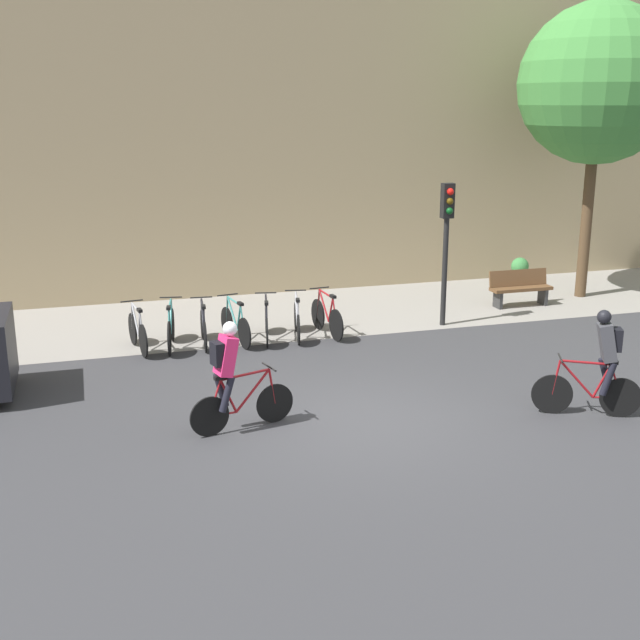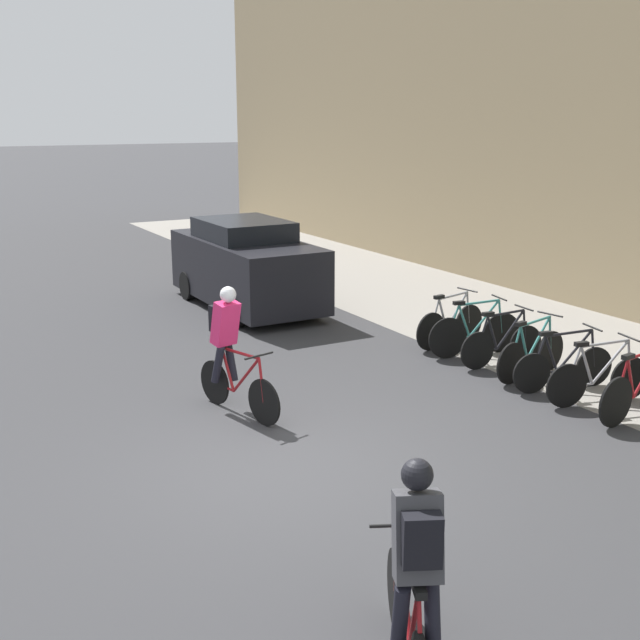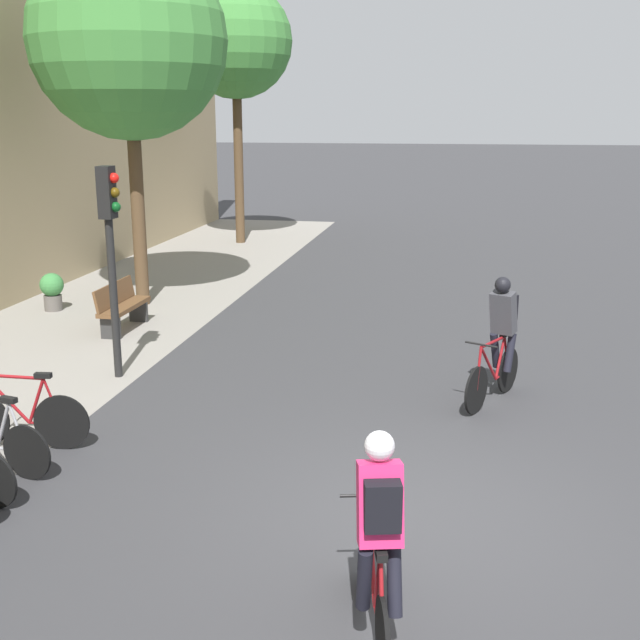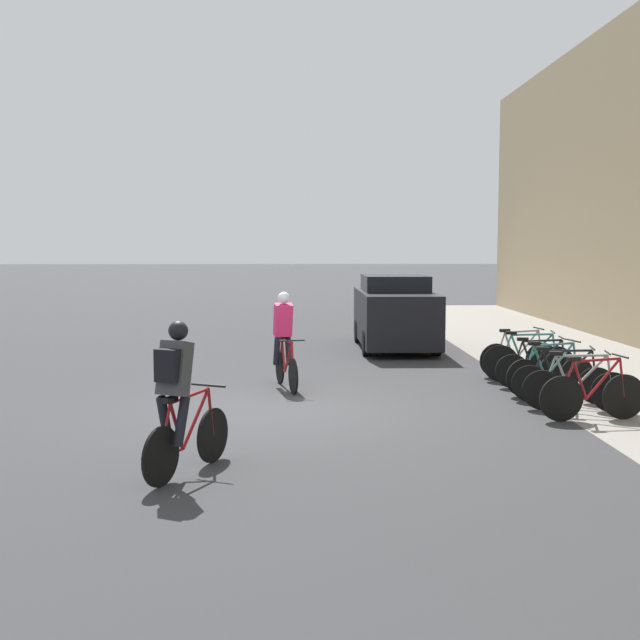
# 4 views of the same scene
# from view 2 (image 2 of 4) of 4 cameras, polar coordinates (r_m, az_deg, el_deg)

# --- Properties ---
(ground) EXTENTS (200.00, 200.00, 0.00)m
(ground) POSITION_cam_2_polar(r_m,az_deg,el_deg) (9.43, -2.30, -10.54)
(ground) COLOR #333335
(cyclist_pink) EXTENTS (1.70, 0.60, 1.76)m
(cyclist_pink) POSITION_cam_2_polar(r_m,az_deg,el_deg) (10.94, -6.50, -1.76)
(cyclist_pink) COLOR black
(cyclist_pink) RESTS_ON ground
(cyclist_grey) EXTENTS (1.58, 0.79, 1.77)m
(cyclist_grey) POSITION_cam_2_polar(r_m,az_deg,el_deg) (5.79, 6.73, -17.34)
(cyclist_grey) COLOR black
(cyclist_grey) RESTS_ON ground
(parked_bike_0) EXTENTS (0.46, 1.62, 0.97)m
(parked_bike_0) POSITION_cam_2_polar(r_m,az_deg,el_deg) (14.28, 9.24, -0.26)
(parked_bike_0) COLOR black
(parked_bike_0) RESTS_ON ground
(parked_bike_1) EXTENTS (0.47, 1.71, 0.98)m
(parked_bike_1) POSITION_cam_2_polar(r_m,az_deg,el_deg) (13.78, 10.96, -0.83)
(parked_bike_1) COLOR black
(parked_bike_1) RESTS_ON ground
(parked_bike_2) EXTENTS (0.46, 1.57, 0.95)m
(parked_bike_2) POSITION_cam_2_polar(r_m,az_deg,el_deg) (13.30, 12.80, -1.61)
(parked_bike_2) COLOR black
(parked_bike_2) RESTS_ON ground
(parked_bike_3) EXTENTS (0.48, 1.63, 0.96)m
(parked_bike_3) POSITION_cam_2_polar(r_m,az_deg,el_deg) (12.83, 14.79, -2.28)
(parked_bike_3) COLOR black
(parked_bike_3) RESTS_ON ground
(parked_bike_4) EXTENTS (0.51, 1.65, 0.94)m
(parked_bike_4) POSITION_cam_2_polar(r_m,az_deg,el_deg) (12.38, 16.91, -3.09)
(parked_bike_4) COLOR black
(parked_bike_4) RESTS_ON ground
(parked_bike_5) EXTENTS (0.50, 1.66, 0.95)m
(parked_bike_5) POSITION_cam_2_polar(r_m,az_deg,el_deg) (11.95, 19.21, -3.87)
(parked_bike_5) COLOR black
(parked_bike_5) RESTS_ON ground
(parked_bike_6) EXTENTS (0.46, 1.66, 0.98)m
(parked_bike_6) POSITION_cam_2_polar(r_m,az_deg,el_deg) (11.54, 21.69, -4.67)
(parked_bike_6) COLOR black
(parked_bike_6) RESTS_ON ground
(parked_car) EXTENTS (4.30, 1.84, 1.85)m
(parked_car) POSITION_cam_2_polar(r_m,az_deg,el_deg) (16.87, -5.28, 3.87)
(parked_car) COLOR black
(parked_car) RESTS_ON ground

